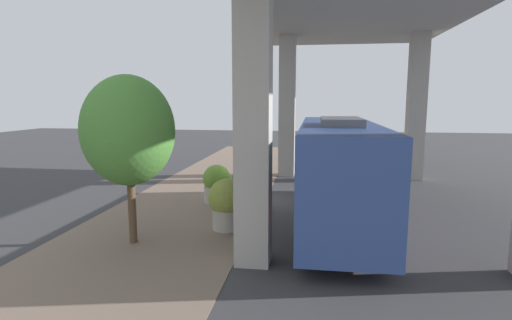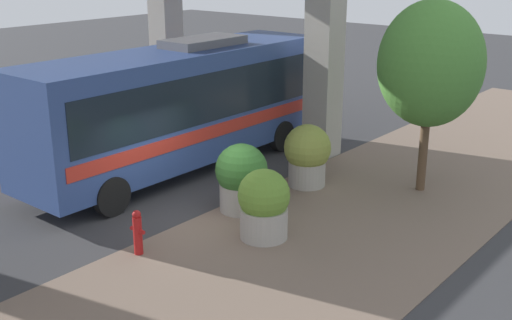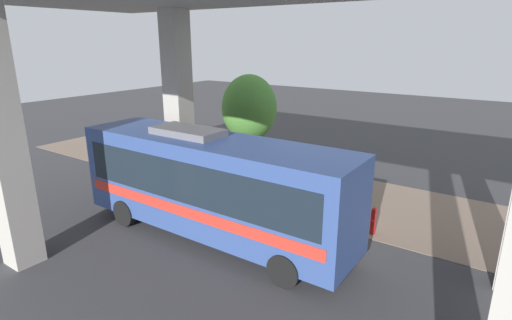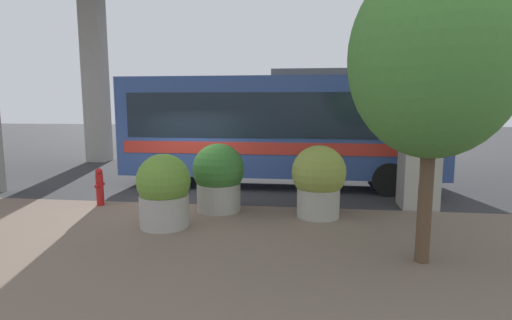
{
  "view_description": "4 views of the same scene",
  "coord_description": "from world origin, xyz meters",
  "px_view_note": "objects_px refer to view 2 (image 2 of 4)",
  "views": [
    {
      "loc": [
        2.05,
        -16.47,
        4.34
      ],
      "look_at": [
        -0.16,
        -1.33,
        2.03
      ],
      "focal_mm": 28.0,
      "sensor_mm": 36.0,
      "label": 1
    },
    {
      "loc": [
        -10.3,
        10.03,
        6.25
      ],
      "look_at": [
        -0.68,
        -1.64,
        1.26
      ],
      "focal_mm": 45.0,
      "sensor_mm": 36.0,
      "label": 2
    },
    {
      "loc": [
        12.55,
        5.86,
        6.66
      ],
      "look_at": [
        -0.12,
        -2.79,
        2.03
      ],
      "focal_mm": 28.0,
      "sensor_mm": 36.0,
      "label": 3
    },
    {
      "loc": [
        -10.22,
        -3.41,
        2.72
      ],
      "look_at": [
        1.71,
        -1.9,
        1.01
      ],
      "focal_mm": 28.0,
      "sensor_mm": 36.0,
      "label": 4
    }
  ],
  "objects_px": {
    "bus": "(181,102)",
    "street_tree_near": "(431,64)",
    "planter_back": "(307,155)",
    "planter_middle": "(241,177)",
    "planter_front": "(264,205)",
    "fire_hydrant": "(138,232)"
  },
  "relations": [
    {
      "from": "bus",
      "to": "planter_front",
      "type": "height_order",
      "value": "bus"
    },
    {
      "from": "planter_front",
      "to": "planter_middle",
      "type": "distance_m",
      "value": 1.7
    },
    {
      "from": "fire_hydrant",
      "to": "street_tree_near",
      "type": "xyz_separation_m",
      "value": [
        -2.93,
        -7.43,
        2.92
      ]
    },
    {
      "from": "planter_front",
      "to": "planter_back",
      "type": "distance_m",
      "value": 3.6
    },
    {
      "from": "planter_back",
      "to": "planter_middle",
      "type": "bearing_deg",
      "value": 84.63
    },
    {
      "from": "planter_front",
      "to": "planter_back",
      "type": "xyz_separation_m",
      "value": [
        1.2,
        -3.39,
        0.09
      ]
    },
    {
      "from": "planter_middle",
      "to": "street_tree_near",
      "type": "height_order",
      "value": "street_tree_near"
    },
    {
      "from": "bus",
      "to": "street_tree_near",
      "type": "distance_m",
      "value": 7.02
    },
    {
      "from": "street_tree_near",
      "to": "planter_back",
      "type": "bearing_deg",
      "value": 33.29
    },
    {
      "from": "fire_hydrant",
      "to": "planter_back",
      "type": "height_order",
      "value": "planter_back"
    },
    {
      "from": "fire_hydrant",
      "to": "planter_middle",
      "type": "bearing_deg",
      "value": -92.01
    },
    {
      "from": "bus",
      "to": "street_tree_near",
      "type": "bearing_deg",
      "value": -155.41
    },
    {
      "from": "bus",
      "to": "planter_back",
      "type": "bearing_deg",
      "value": -162.37
    },
    {
      "from": "fire_hydrant",
      "to": "planter_front",
      "type": "height_order",
      "value": "planter_front"
    },
    {
      "from": "bus",
      "to": "planter_middle",
      "type": "bearing_deg",
      "value": 159.06
    },
    {
      "from": "planter_back",
      "to": "planter_front",
      "type": "bearing_deg",
      "value": 109.55
    },
    {
      "from": "planter_middle",
      "to": "street_tree_near",
      "type": "distance_m",
      "value": 5.65
    },
    {
      "from": "planter_front",
      "to": "planter_middle",
      "type": "height_order",
      "value": "planter_middle"
    },
    {
      "from": "planter_back",
      "to": "street_tree_near",
      "type": "height_order",
      "value": "street_tree_near"
    },
    {
      "from": "fire_hydrant",
      "to": "street_tree_near",
      "type": "distance_m",
      "value": 8.51
    },
    {
      "from": "planter_back",
      "to": "street_tree_near",
      "type": "bearing_deg",
      "value": -146.71
    },
    {
      "from": "bus",
      "to": "planter_middle",
      "type": "xyz_separation_m",
      "value": [
        -3.44,
        1.32,
        -1.17
      ]
    }
  ]
}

